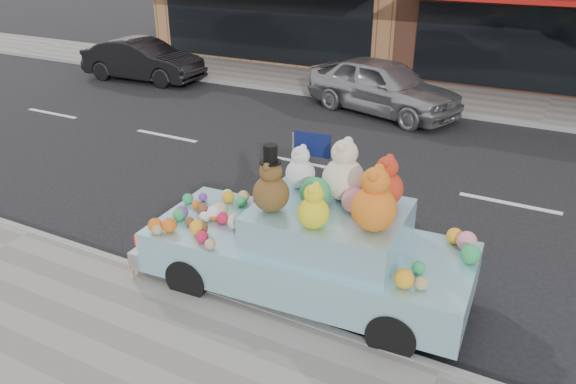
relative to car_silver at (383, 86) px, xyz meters
The scene contains 7 objects.
ground 5.99m from the car_silver, 47.28° to the right, with size 120.00×120.00×0.00m, color black.
far_sidewalk 4.61m from the car_silver, 27.87° to the left, with size 60.00×3.00×0.12m, color gray.
near_kerb 10.22m from the car_silver, 66.71° to the right, with size 60.00×0.12×0.13m, color gray.
far_kerb 4.14m from the car_silver, ahead, with size 60.00×0.12×0.13m, color gray.
car_silver is the anchor object (origin of this frame).
car_dark 8.33m from the car_silver, behind, with size 1.44×4.14×1.36m, color black.
art_car 8.86m from the car_silver, 76.74° to the right, with size 4.58×2.02×2.22m.
Camera 1 is at (0.79, -10.09, 4.51)m, focal length 35.00 mm.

